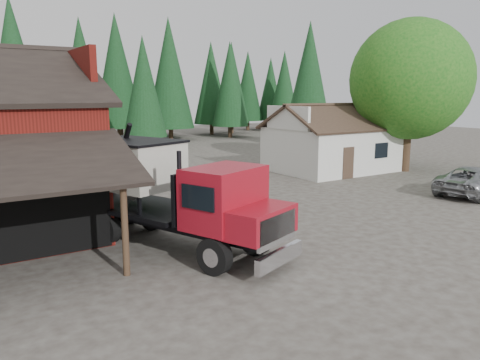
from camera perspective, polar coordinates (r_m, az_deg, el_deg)
ground at (r=15.49m, az=9.42°, el=-9.62°), size 120.00×120.00×0.00m
farmhouse at (r=33.13m, az=11.20°, el=4.03°), size 8.60×6.42×4.65m
deciduous_tree at (r=33.91m, az=20.08°, el=10.93°), size 8.00×8.00×10.20m
conifer_backdrop at (r=53.89m, az=-22.06°, el=4.11°), size 76.00×16.00×16.00m
near_pine_b at (r=43.70m, az=-11.65°, el=11.09°), size 3.96×3.96×10.40m
near_pine_c at (r=48.63m, az=8.43°, el=12.29°), size 4.84×4.84×12.40m
near_pine_d at (r=45.15m, az=-25.84°, el=12.16°), size 5.28×5.28×13.40m
feed_truck at (r=16.39m, az=-9.22°, el=-1.29°), size 5.70×9.63×4.23m
silver_car at (r=27.66m, az=26.72°, el=-0.07°), size 5.71×3.32×1.50m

